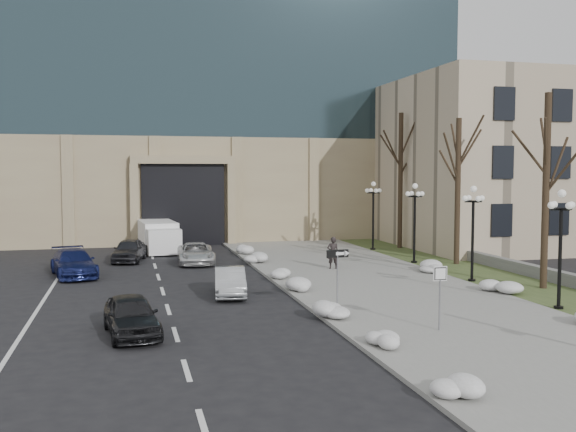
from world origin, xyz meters
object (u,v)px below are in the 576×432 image
Objects in this scene: pedestrian at (333,253)px; lamppost_a at (561,233)px; car_b at (230,282)px; one_way_sign at (341,261)px; car_c at (74,263)px; keep_sign at (440,284)px; car_a at (131,315)px; lamppost_d at (373,206)px; car_e at (129,250)px; box_truck at (158,237)px; car_d at (196,253)px; lamppost_c at (415,212)px; lamppost_b at (473,220)px.

lamppost_a is (5.39, -11.83, 2.07)m from pedestrian.
one_way_sign is at bearing -46.20° from car_b.
car_c is 23.39m from lamppost_a.
car_a is at bearing 169.04° from keep_sign.
car_c is 1.01× the size of lamppost_d.
car_e is at bearing -175.67° from lamppost_d.
keep_sign is at bearing -62.35° from car_c.
box_truck is at bearing -42.89° from pedestrian.
car_d is at bearing -15.94° from car_e.
lamppost_a reaches higher than pedestrian.
lamppost_d reaches higher than pedestrian.
keep_sign is at bearing -105.99° from lamppost_d.
car_a is 22.90m from box_truck.
lamppost_d is (14.26, -3.56, 2.09)m from box_truck.
car_d is at bearing 164.78° from lamppost_c.
pedestrian is 0.37× the size of lamppost_d.
car_a is at bearing -79.52° from car_e.
lamppost_a is (19.05, -13.36, 2.37)m from car_c.
lamppost_c is (16.23, 12.75, 2.40)m from car_a.
lamppost_d is at bearing 42.41° from car_a.
car_d reaches higher than car_b.
car_a is 20.77m from lamppost_c.
lamppost_b is at bearing -90.00° from lamppost_c.
lamppost_a and lamppost_d have the same top height.
car_a reaches higher than car_d.
car_b is 0.79× the size of lamppost_b.
car_c is 0.74× the size of box_truck.
one_way_sign reaches higher than keep_sign.
car_b is at bearing -150.34° from lamppost_c.
keep_sign reaches higher than car_a.
lamppost_b is (12.41, -9.87, 2.45)m from car_d.
lamppost_d is at bearing 55.09° from car_b.
pedestrian is (10.83, -6.44, 0.31)m from car_e.
car_d is 0.68× the size of box_truck.
car_d is 19.47m from keep_sign.
pedestrian is at bearing -167.72° from lamppost_c.
lamppost_b is at bearing 144.19° from pedestrian.
one_way_sign reaches higher than car_a.
box_truck is 22.39m from one_way_sign.
box_truck is 2.87× the size of keep_sign.
car_b is at bearing 49.44° from pedestrian.
car_c is at bearing -121.65° from box_truck.
lamppost_d reaches higher than keep_sign.
lamppost_c reaches higher than car_e.
car_a reaches higher than car_b.
lamppost_d is (12.41, 3.13, 2.45)m from car_d.
lamppost_c is (16.22, -5.27, 2.38)m from car_e.
car_e is 18.56m from one_way_sign.
box_truck is 1.38× the size of lamppost_a.
car_e reaches higher than car_a.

